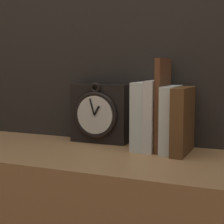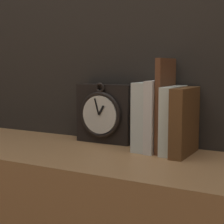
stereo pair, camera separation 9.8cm
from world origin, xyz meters
The scene contains 7 objects.
wall_back centered at (0.00, 0.21, 1.30)m, with size 6.00×0.05×2.60m.
clock centered at (-0.10, 0.14, 0.97)m, with size 0.18×0.07×0.19m.
book_slot0_white centered at (0.05, 0.11, 0.98)m, with size 0.04×0.13×0.19m.
book_slot1_white centered at (0.08, 0.10, 0.98)m, with size 0.02×0.13×0.20m.
book_slot2_brown centered at (0.11, 0.11, 1.01)m, with size 0.01×0.12×0.26m.
book_slot3_white centered at (0.13, 0.10, 0.97)m, with size 0.03×0.14×0.18m.
book_slot4_brown centered at (0.17, 0.09, 0.97)m, with size 0.04×0.15×0.18m.
Camera 2 is at (0.47, -0.85, 1.12)m, focal length 60.00 mm.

